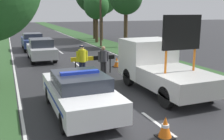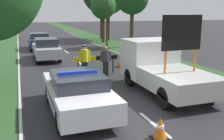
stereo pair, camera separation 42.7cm
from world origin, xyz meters
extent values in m
plane|color=#28282B|center=(0.00, 0.00, 0.00)|extent=(160.00, 160.00, 0.00)
cube|color=silver|center=(0.00, -1.27, 0.00)|extent=(0.12, 2.03, 0.01)
cube|color=silver|center=(0.00, 4.14, 0.00)|extent=(0.12, 2.03, 0.01)
cube|color=silver|center=(0.00, 9.55, 0.00)|extent=(0.12, 2.03, 0.01)
cube|color=silver|center=(0.00, 14.96, 0.00)|extent=(0.12, 2.03, 0.01)
cube|color=silver|center=(0.00, 20.37, 0.00)|extent=(0.12, 2.03, 0.01)
cube|color=silver|center=(0.00, 25.78, 0.00)|extent=(0.12, 2.03, 0.01)
cube|color=silver|center=(0.00, 31.19, 0.00)|extent=(0.12, 2.03, 0.01)
cube|color=silver|center=(0.00, 36.60, 0.00)|extent=(0.12, 2.03, 0.01)
cube|color=silver|center=(-4.04, 14.33, 0.00)|extent=(0.10, 54.88, 0.01)
cube|color=silver|center=(4.04, 14.33, 0.00)|extent=(0.10, 54.88, 0.01)
cube|color=#2D5128|center=(5.74, 20.00, 0.01)|extent=(3.20, 120.00, 0.03)
cube|color=white|center=(-2.07, 0.63, 0.67)|extent=(1.92, 4.67, 0.69)
cube|color=#282D38|center=(-2.07, 0.49, 1.23)|extent=(1.69, 2.15, 0.44)
cylinder|color=black|center=(-2.91, 2.08, 0.32)|extent=(0.24, 0.65, 0.65)
cylinder|color=black|center=(-1.23, 2.08, 0.32)|extent=(0.24, 0.65, 0.65)
cylinder|color=black|center=(-2.91, -0.82, 0.32)|extent=(0.24, 0.65, 0.65)
cylinder|color=black|center=(-1.23, -0.82, 0.32)|extent=(0.24, 0.65, 0.65)
cube|color=#1E38C6|center=(-2.07, 0.49, 1.50)|extent=(1.34, 0.24, 0.10)
cube|color=#193399|center=(-2.07, 0.63, 0.70)|extent=(1.93, 3.83, 0.10)
cube|color=black|center=(-2.07, 3.00, 0.60)|extent=(1.06, 0.08, 0.41)
cube|color=white|center=(2.07, 3.14, 1.31)|extent=(2.30, 1.98, 1.80)
cube|color=#232833|center=(2.07, 4.11, 1.64)|extent=(1.95, 0.04, 0.79)
cube|color=#B2B2AD|center=(2.07, 0.51, 0.79)|extent=(2.30, 3.27, 0.74)
cylinder|color=#D16619|center=(1.39, 0.51, 1.61)|extent=(0.09, 0.09, 0.90)
cylinder|color=#D16619|center=(2.75, 0.51, 1.61)|extent=(0.09, 0.09, 0.90)
cube|color=black|center=(2.07, 0.51, 2.74)|extent=(1.70, 0.12, 1.36)
cylinder|color=black|center=(1.04, 3.14, 0.41)|extent=(0.24, 0.83, 0.83)
cylinder|color=black|center=(3.10, 3.14, 0.41)|extent=(0.24, 0.83, 0.83)
cylinder|color=black|center=(1.04, -0.14, 0.41)|extent=(0.24, 0.83, 0.83)
cylinder|color=black|center=(3.10, -0.14, 0.41)|extent=(0.24, 0.83, 0.83)
cylinder|color=black|center=(-0.87, 5.99, 0.41)|extent=(0.07, 0.07, 0.82)
cylinder|color=black|center=(1.20, 5.99, 0.41)|extent=(0.07, 0.07, 0.82)
cube|color=yellow|center=(-0.92, 5.99, 0.93)|extent=(0.43, 0.08, 0.23)
cube|color=black|center=(-0.48, 5.99, 0.93)|extent=(0.43, 0.08, 0.23)
cube|color=yellow|center=(-0.05, 5.99, 0.93)|extent=(0.43, 0.08, 0.23)
cube|color=black|center=(0.38, 5.99, 0.93)|extent=(0.43, 0.08, 0.23)
cube|color=yellow|center=(0.81, 5.99, 0.93)|extent=(0.43, 0.08, 0.23)
cube|color=black|center=(1.24, 5.99, 0.93)|extent=(0.43, 0.08, 0.23)
cylinder|color=#191E38|center=(-0.73, 5.44, 0.44)|extent=(0.17, 0.17, 0.88)
cylinder|color=#191E38|center=(-0.54, 5.44, 0.44)|extent=(0.17, 0.17, 0.88)
cylinder|color=yellow|center=(-0.63, 5.44, 1.21)|extent=(0.40, 0.40, 0.66)
cylinder|color=yellow|center=(-0.89, 5.44, 1.18)|extent=(0.13, 0.13, 0.56)
cylinder|color=yellow|center=(-0.38, 5.44, 1.18)|extent=(0.13, 0.13, 0.56)
sphere|color=beige|center=(-0.63, 5.44, 1.66)|extent=(0.23, 0.23, 0.23)
cylinder|color=#141933|center=(-0.63, 5.44, 1.72)|extent=(0.26, 0.26, 0.06)
cylinder|color=#232326|center=(0.42, 5.23, 0.42)|extent=(0.16, 0.16, 0.84)
cylinder|color=#232326|center=(0.59, 5.23, 0.42)|extent=(0.16, 0.16, 0.84)
cylinder|color=#3D3D42|center=(0.51, 5.23, 1.16)|extent=(0.39, 0.39, 0.63)
cylinder|color=#3D3D42|center=(0.26, 5.23, 1.13)|extent=(0.13, 0.13, 0.54)
cylinder|color=#3D3D42|center=(0.75, 5.23, 1.13)|extent=(0.13, 0.13, 0.54)
sphere|color=#A57A5B|center=(0.51, 5.23, 1.58)|extent=(0.22, 0.22, 0.22)
cube|color=black|center=(-0.30, -2.16, 0.01)|extent=(0.46, 0.46, 0.03)
cone|color=orange|center=(-0.30, -2.16, 0.33)|extent=(0.39, 0.39, 0.61)
cylinder|color=white|center=(-0.30, -2.16, 0.36)|extent=(0.22, 0.22, 0.08)
cube|color=black|center=(2.17, 7.30, 0.01)|extent=(0.47, 0.47, 0.03)
cone|color=orange|center=(2.17, 7.30, 0.34)|extent=(0.40, 0.40, 0.62)
cylinder|color=white|center=(2.17, 7.30, 0.37)|extent=(0.22, 0.22, 0.09)
cube|color=#B2B2B7|center=(-2.06, 11.54, 0.69)|extent=(1.74, 4.36, 0.70)
cube|color=#282D38|center=(-2.06, 11.40, 1.32)|extent=(1.53, 2.01, 0.57)
cylinder|color=black|center=(-2.80, 12.89, 0.34)|extent=(0.24, 0.69, 0.69)
cylinder|color=black|center=(-1.31, 12.89, 0.34)|extent=(0.24, 0.69, 0.69)
cylinder|color=black|center=(-2.80, 10.18, 0.34)|extent=(0.24, 0.69, 0.69)
cylinder|color=black|center=(-1.31, 10.18, 0.34)|extent=(0.24, 0.69, 0.69)
cube|color=navy|center=(-2.11, 17.48, 0.73)|extent=(1.82, 4.54, 0.70)
cube|color=#282D38|center=(-2.11, 17.34, 1.31)|extent=(1.60, 2.09, 0.47)
cylinder|color=black|center=(-2.90, 18.89, 0.38)|extent=(0.24, 0.75, 0.75)
cylinder|color=black|center=(-1.32, 18.89, 0.38)|extent=(0.24, 0.75, 0.75)
cylinder|color=black|center=(-2.90, 16.07, 0.38)|extent=(0.24, 0.75, 0.75)
cylinder|color=black|center=(-1.32, 16.07, 0.38)|extent=(0.24, 0.75, 0.75)
cylinder|color=#42301E|center=(6.33, 24.56, 1.98)|extent=(0.43, 0.43, 3.95)
cylinder|color=#42301E|center=(5.24, 20.54, 1.53)|extent=(0.36, 0.36, 3.05)
ellipsoid|color=#235623|center=(5.24, 20.54, 4.11)|extent=(2.83, 2.83, 2.97)
cylinder|color=#42301E|center=(6.70, 15.81, 1.83)|extent=(0.38, 0.38, 3.67)
cylinder|color=#42301E|center=(6.43, 22.33, 1.88)|extent=(0.41, 0.41, 3.77)
cylinder|color=#473828|center=(4.54, 17.12, 3.50)|extent=(0.20, 0.20, 7.00)
camera|label=1|loc=(-4.28, -8.03, 3.56)|focal=42.00mm
camera|label=2|loc=(-3.88, -8.18, 3.56)|focal=42.00mm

